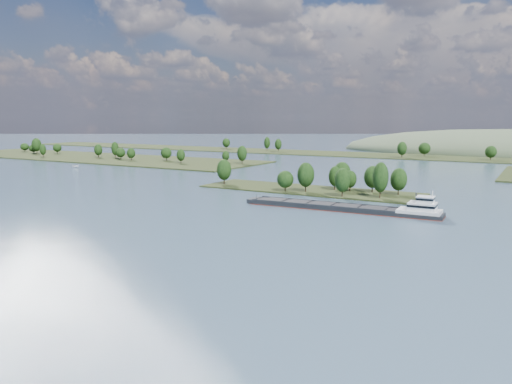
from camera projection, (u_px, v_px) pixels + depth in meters
The scene contains 7 objects.
ground at pixel (237, 212), 173.84m from camera, with size 1800.00×1800.00×0.00m, color #37495F.
tree_island at pixel (320, 182), 220.87m from camera, with size 100.00×30.30×15.82m.
left_bank at pixel (93, 157), 407.45m from camera, with size 300.00×80.00×15.56m.
back_shoreline at pixel (431, 157), 407.79m from camera, with size 900.00×60.00×15.92m.
hill_west at pixel (507, 153), 468.60m from camera, with size 320.00×160.00×44.00m, color #404E36.
cargo_barge at pixel (353, 208), 176.06m from camera, with size 71.66×11.90×9.65m.
motorboat at pixel (76, 166), 325.85m from camera, with size 2.00×5.33×2.06m, color silver.
Camera 1 is at (91.71, -24.32, 32.78)m, focal length 35.00 mm.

